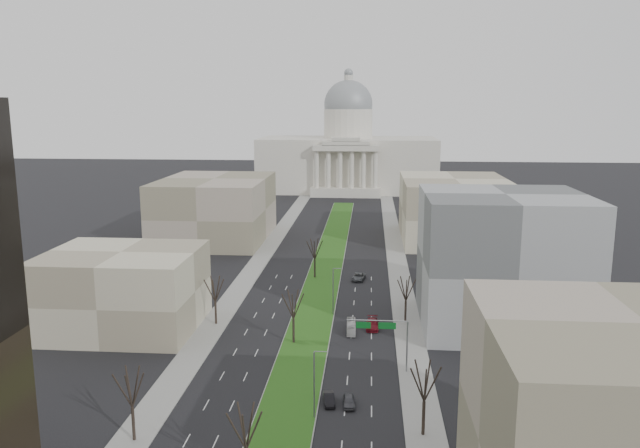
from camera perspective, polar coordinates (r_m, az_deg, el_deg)
The scene contains 25 objects.
ground at distance 143.88m, azimuth 0.32°, elevation -4.97°, with size 600.00×600.00×0.00m, color black.
median at distance 142.89m, azimuth 0.29°, elevation -5.04°, with size 8.00×222.03×0.20m.
sidewalk_left at distance 122.85m, azimuth -8.82°, elevation -7.89°, with size 5.00×330.00×0.15m, color gray.
sidewalk_right at distance 119.87m, azimuth 7.86°, elevation -8.34°, with size 5.00×330.00×0.15m, color gray.
capitol at distance 288.68m, azimuth 2.56°, elevation 6.34°, with size 80.00×46.00×55.00m.
building_beige_left at distance 116.35m, azimuth -17.55°, elevation -5.78°, with size 26.00×22.00×14.00m, color #9E947A.
building_tan_right at distance 61.83m, azimuth 26.87°, elevation -17.75°, with size 26.00×24.00×22.00m, color gray.
building_grey_right at distance 115.80m, azimuth 16.29°, elevation -3.22°, with size 28.00×26.00×24.00m, color slate.
building_far_left at distance 186.17m, azimuth -9.55°, elevation 1.38°, with size 30.00×40.00×18.00m, color gray.
building_far_right at distance 187.13m, azimuth 12.12°, elevation 1.34°, with size 30.00×40.00×18.00m, color #9E947A.
tree_left_mid at distance 78.52m, azimuth -16.89°, elevation -13.99°, with size 5.40×5.40×9.72m.
tree_left_far at distance 114.25m, azimuth -9.58°, elevation -5.80°, with size 5.28×5.28×9.50m.
tree_right_mid at distance 77.39m, azimuth 9.56°, elevation -13.90°, with size 5.52×5.52×9.94m.
tree_right_far at distance 115.01m, azimuth 7.88°, elevation -5.80°, with size 5.04×5.04×9.07m.
tree_median_a at distance 67.59m, azimuth -6.81°, elevation -17.86°, with size 5.40×5.40×9.72m.
tree_median_b at distance 103.95m, azimuth -2.45°, elevation -7.26°, with size 5.40×5.40×9.72m.
tree_median_c at distance 142.28m, azimuth -0.48°, elevation -2.24°, with size 5.40×5.40×9.72m.
streetlamp_median_b at distance 81.06m, azimuth -0.50°, elevation -14.37°, with size 1.90×0.20×9.16m.
streetlamp_median_c at distance 118.36m, azimuth 1.23°, elevation -6.08°, with size 1.90×0.20×9.16m.
mast_arm_signs at distance 94.17m, azimuth 6.33°, elevation -9.87°, with size 9.12×0.24×8.09m.
car_grey_near at distance 86.10m, azimuth 2.66°, elevation -15.85°, with size 1.59×3.95×1.35m, color #434349.
car_black at distance 86.59m, azimuth 0.82°, elevation -15.69°, with size 1.40×4.01×1.32m, color black.
car_red at distance 112.98m, azimuth 4.82°, elevation -9.11°, with size 2.23×5.48×1.59m, color maroon.
car_grey_far at distance 142.40m, azimuth 3.56°, elevation -4.84°, with size 2.53×5.48×1.52m, color #4D5055.
box_van at distance 111.16m, azimuth 2.87°, elevation -9.36°, with size 1.52×6.50×1.81m, color silver.
Camera 1 is at (10.33, -17.97, 39.50)m, focal length 35.00 mm.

